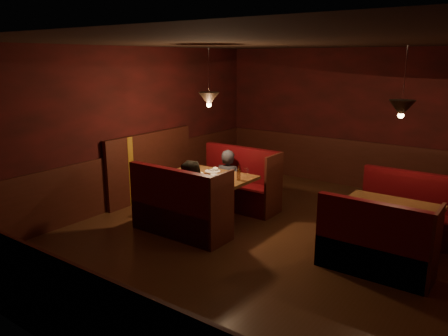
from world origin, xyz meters
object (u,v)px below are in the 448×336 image
Objects in this scene: main_bench_near at (179,214)px; second_bench_near at (374,251)px; main_bench_far at (239,188)px; diner_a at (228,169)px; second_table at (391,217)px; main_table at (210,185)px; diner_b at (193,186)px; second_bench_far at (405,216)px.

second_bench_near is at bearing 9.55° from main_bench_near.
diner_a reaches higher than main_bench_far.
second_table is 0.79m from second_bench_near.
diner_a is at bearing 100.92° from main_table.
second_table is 2.92m from diner_b.
main_bench_far is 1.08× the size of diner_b.
main_bench_far is 1.12× the size of diner_a.
second_bench_far is at bearing 35.05° from main_bench_near.
main_bench_near is at bearing 78.63° from diner_a.
diner_b reaches higher than second_bench_near.
main_bench_near is 1.14× the size of second_bench_far.
main_bench_near is at bearing -88.91° from main_table.
second_bench_far is at bearing 87.80° from second_table.
main_table is at bearing -171.77° from second_table.
second_bench_far is 3.08m from diner_a.
main_table is 1.02× the size of diner_a.
main_bench_far is at bearing 73.58° from diner_b.
diner_b is at bearing 67.15° from main_bench_near.
second_bench_far is (2.87, 0.34, -0.03)m from main_bench_far.
second_bench_near is at bearing -90.00° from second_bench_far.
main_table is 0.72m from diner_a.
second_table is 0.90× the size of second_bench_near.
diner_a is (-0.15, 1.54, 0.37)m from main_bench_near.
second_bench_far is (2.87, 2.01, -0.03)m from main_bench_near.
diner_b is (0.10, 0.24, 0.40)m from main_bench_near.
main_bench_far is at bearing 171.57° from second_table.
main_bench_near is at bearing -90.00° from main_bench_far.
main_bench_near is at bearing -133.34° from diner_b.
diner_a is (-3.02, 1.05, 0.40)m from second_bench_near.
diner_b is (0.25, -1.29, 0.03)m from diner_a.
main_bench_near reaches higher than second_bench_near.
main_bench_far is 1.14× the size of second_bench_far.
main_table is at bearing -157.78° from second_bench_far.
second_table is at bearing 23.72° from main_bench_near.
main_bench_far is at bearing 88.91° from main_table.
main_bench_far reaches higher than second_bench_near.
second_bench_far is (2.88, 1.18, -0.28)m from main_table.
main_table is 0.91× the size of main_bench_near.
second_bench_far is at bearing 171.98° from diner_a.
main_bench_far is 1.00× the size of main_bench_near.
second_bench_far is 3.31m from diner_b.
second_bench_near is (0.03, -0.76, -0.21)m from second_table.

